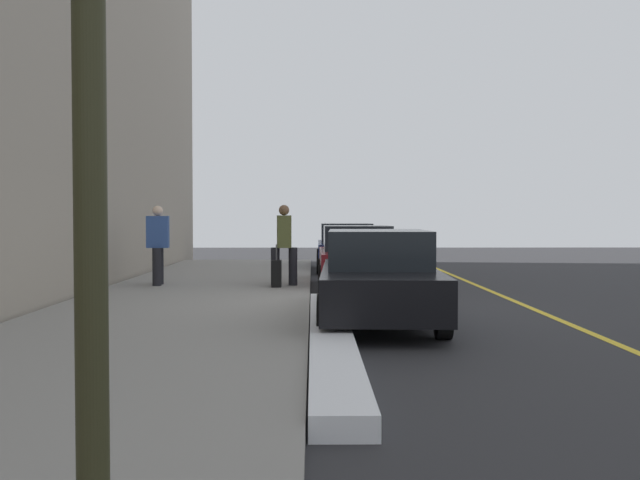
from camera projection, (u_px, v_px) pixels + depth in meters
name	position (u px, v px, depth m)	size (l,w,h in m)	color
ground_plane	(365.00, 314.00, 13.18)	(56.00, 56.00, 0.00)	#28282B
sidewalk	(180.00, 310.00, 13.14)	(28.00, 4.60, 0.15)	gray
lane_stripe_centre	(544.00, 314.00, 13.21)	(28.00, 0.14, 0.01)	gold
snow_bank_curb	(330.00, 336.00, 10.09)	(8.91, 0.56, 0.22)	white
parked_car_navy	(346.00, 247.00, 23.80)	(4.62, 1.93, 1.51)	black
parked_car_maroon	(357.00, 257.00, 18.08)	(4.11, 1.91, 1.51)	black
parked_car_black	(378.00, 277.00, 12.03)	(4.85, 2.03, 1.51)	black
pedestrian_blue_coat	(158.00, 243.00, 17.11)	(0.61, 0.52, 1.84)	black
pedestrian_olive_coat	(284.00, 242.00, 17.03)	(0.52, 0.61, 1.85)	black
rolling_suitcase	(276.00, 273.00, 16.66)	(0.34, 0.22, 0.96)	black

